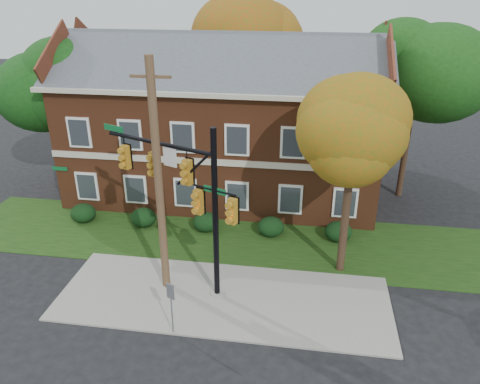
# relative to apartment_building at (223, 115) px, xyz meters

# --- Properties ---
(ground) EXTENTS (120.00, 120.00, 0.00)m
(ground) POSITION_rel_apartment_building_xyz_m (2.00, -11.95, -4.99)
(ground) COLOR black
(ground) RESTS_ON ground
(sidewalk) EXTENTS (14.00, 5.00, 0.08)m
(sidewalk) POSITION_rel_apartment_building_xyz_m (2.00, -10.95, -4.95)
(sidewalk) COLOR gray
(sidewalk) RESTS_ON ground
(grass_strip) EXTENTS (30.00, 6.00, 0.04)m
(grass_strip) POSITION_rel_apartment_building_xyz_m (2.00, -5.95, -4.97)
(grass_strip) COLOR #193811
(grass_strip) RESTS_ON ground
(apartment_building) EXTENTS (18.80, 8.80, 9.74)m
(apartment_building) POSITION_rel_apartment_building_xyz_m (0.00, 0.00, 0.00)
(apartment_building) COLOR brown
(apartment_building) RESTS_ON ground
(hedge_far_left) EXTENTS (1.40, 1.26, 1.05)m
(hedge_far_left) POSITION_rel_apartment_building_xyz_m (-7.00, -5.25, -4.46)
(hedge_far_left) COLOR black
(hedge_far_left) RESTS_ON ground
(hedge_left) EXTENTS (1.40, 1.26, 1.05)m
(hedge_left) POSITION_rel_apartment_building_xyz_m (-3.50, -5.25, -4.46)
(hedge_left) COLOR black
(hedge_left) RESTS_ON ground
(hedge_center) EXTENTS (1.40, 1.26, 1.05)m
(hedge_center) POSITION_rel_apartment_building_xyz_m (0.00, -5.25, -4.46)
(hedge_center) COLOR black
(hedge_center) RESTS_ON ground
(hedge_right) EXTENTS (1.40, 1.26, 1.05)m
(hedge_right) POSITION_rel_apartment_building_xyz_m (3.50, -5.25, -4.46)
(hedge_right) COLOR black
(hedge_right) RESTS_ON ground
(hedge_far_right) EXTENTS (1.40, 1.26, 1.05)m
(hedge_far_right) POSITION_rel_apartment_building_xyz_m (7.00, -5.25, -4.46)
(hedge_far_right) COLOR black
(hedge_far_right) RESTS_ON ground
(tree_near_right) EXTENTS (4.50, 4.25, 8.58)m
(tree_near_right) POSITION_rel_apartment_building_xyz_m (7.22, -8.09, 1.68)
(tree_near_right) COLOR black
(tree_near_right) RESTS_ON ground
(tree_left_rear) EXTENTS (5.40, 5.10, 8.88)m
(tree_left_rear) POSITION_rel_apartment_building_xyz_m (-9.73, -1.12, 1.69)
(tree_left_rear) COLOR black
(tree_left_rear) RESTS_ON ground
(tree_right_rear) EXTENTS (6.30, 5.95, 10.62)m
(tree_right_rear) POSITION_rel_apartment_building_xyz_m (11.31, 0.86, 3.13)
(tree_right_rear) COLOR black
(tree_right_rear) RESTS_ON ground
(tree_far_rear) EXTENTS (6.84, 6.46, 11.52)m
(tree_far_rear) POSITION_rel_apartment_building_xyz_m (1.34, 7.84, 3.86)
(tree_far_rear) COLOR black
(tree_far_rear) RESTS_ON ground
(traffic_signal) EXTENTS (6.26, 2.76, 7.49)m
(traffic_signal) POSITION_rel_apartment_building_xyz_m (0.46, -10.25, -0.34)
(traffic_signal) COLOR gray
(traffic_signal) RESTS_ON ground
(utility_pole) EXTENTS (1.55, 0.33, 9.97)m
(utility_pole) POSITION_rel_apartment_building_xyz_m (-0.64, -10.45, 0.07)
(utility_pole) COLOR brown
(utility_pole) RESTS_ON ground
(sign_post) EXTENTS (0.33, 0.16, 2.30)m
(sign_post) POSITION_rel_apartment_building_xyz_m (0.50, -13.35, -3.43)
(sign_post) COLOR slate
(sign_post) RESTS_ON ground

